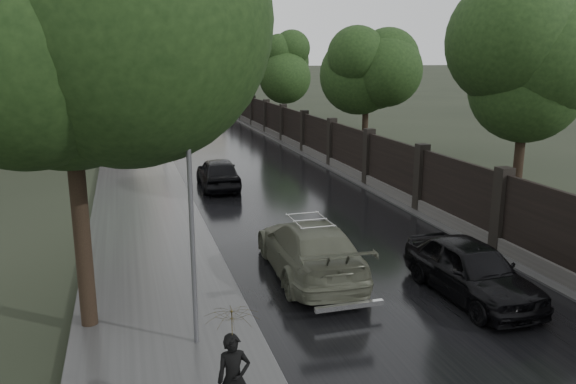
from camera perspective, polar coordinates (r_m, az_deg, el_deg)
The scene contains 16 objects.
ground at distance 12.92m, azimuth 17.10°, elevation -14.76°, with size 800.00×800.00×0.00m, color black.
road at distance 199.57m, azimuth -14.73°, elevation 11.37°, with size 8.00×420.00×0.02m, color black.
sidewalk_left at distance 199.46m, azimuth -16.48°, elevation 11.28°, with size 4.00×420.00×0.16m, color #2D2D2D.
verge_right at distance 199.83m, azimuth -13.13°, elevation 11.47°, with size 3.00×420.00×0.08m, color #2D2D2D.
fence_right at distance 43.16m, azimuth -1.22°, elevation 6.89°, with size 0.45×75.72×2.70m.
tree_left_near at distance 12.42m, azimuth -21.79°, elevation 14.56°, with size 5.44×5.44×9.16m.
tree_left_far at distance 39.40m, azimuth -18.81°, elevation 11.73°, with size 4.25×4.25×7.39m.
tree_right_a at distance 22.38m, azimuth 23.01°, elevation 9.80°, with size 4.08×4.08×7.01m.
tree_right_b at distance 34.40m, azimuth 7.99°, elevation 11.66°, with size 4.08×4.08×7.01m.
tree_right_c at distance 51.35m, azimuth -0.43°, elevation 12.36°, with size 4.08×4.08×7.01m.
lamp_post at distance 11.43m, azimuth -9.74°, elevation -3.58°, with size 0.25×0.12×5.11m.
traffic_light at distance 34.63m, azimuth -12.58°, elevation 7.24°, with size 0.16×0.32×4.00m.
volga_sedan at distance 15.80m, azimuth 2.22°, elevation -5.75°, with size 2.19×5.39×1.57m, color #515443.
hatchback_left at distance 26.39m, azimuth -7.12°, elevation 1.93°, with size 1.75×4.34×1.48m, color black.
car_right_near at distance 15.12m, azimuth 18.13°, elevation -7.51°, with size 1.76×4.37×1.49m, color black.
pedestrian_umbrella at distance 9.20m, azimuth -5.67°, elevation -13.95°, with size 0.89×0.91×2.40m.
Camera 1 is at (-6.57, -9.37, 5.99)m, focal length 35.00 mm.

